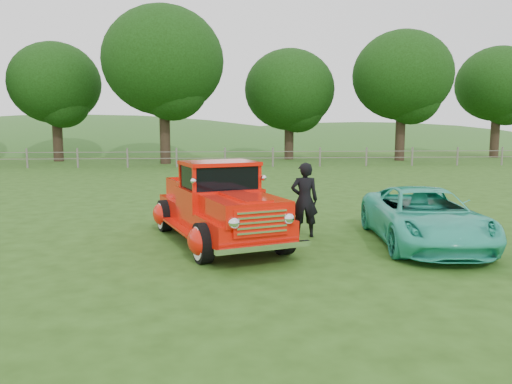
{
  "coord_description": "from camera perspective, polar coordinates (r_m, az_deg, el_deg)",
  "views": [
    {
      "loc": [
        -0.37,
        -9.17,
        2.52
      ],
      "look_at": [
        0.4,
        1.2,
        1.15
      ],
      "focal_mm": 35.0,
      "sensor_mm": 36.0,
      "label": 1
    }
  ],
  "objects": [
    {
      "name": "teal_sedan",
      "position": [
        11.27,
        18.66,
        -2.69
      ],
      "size": [
        2.4,
        4.51,
        1.21
      ],
      "primitive_type": "imported",
      "rotation": [
        0.0,
        0.0,
        -0.1
      ],
      "color": "#2FBC9D",
      "rests_on": "ground"
    },
    {
      "name": "tree_mid_east",
      "position": [
        38.74,
        16.39,
        12.64
      ],
      "size": [
        7.2,
        7.2,
        9.44
      ],
      "color": "black",
      "rests_on": "ground"
    },
    {
      "name": "man",
      "position": [
        11.42,
        5.56,
        -0.9
      ],
      "size": [
        0.65,
        0.45,
        1.71
      ],
      "primitive_type": "imported",
      "rotation": [
        0.0,
        0.0,
        3.08
      ],
      "color": "black",
      "rests_on": "ground"
    },
    {
      "name": "tree_far_east",
      "position": [
        45.23,
        25.93,
        11.01
      ],
      "size": [
        6.6,
        6.6,
        8.86
      ],
      "color": "black",
      "rests_on": "ground"
    },
    {
      "name": "fence_line",
      "position": [
        31.23,
        -3.56,
        3.99
      ],
      "size": [
        48.0,
        0.12,
        1.2
      ],
      "color": "#6A635A",
      "rests_on": "ground"
    },
    {
      "name": "tree_mid_west",
      "position": [
        39.06,
        -22.0,
        11.43
      ],
      "size": [
        6.4,
        6.4,
        8.46
      ],
      "color": "black",
      "rests_on": "ground"
    },
    {
      "name": "distant_hills",
      "position": [
        69.1,
        -7.3,
        1.59
      ],
      "size": [
        116.0,
        60.0,
        18.0
      ],
      "color": "#2F5F23",
      "rests_on": "ground"
    },
    {
      "name": "ground",
      "position": [
        9.52,
        -1.87,
        -7.85
      ],
      "size": [
        140.0,
        140.0,
        0.0
      ],
      "primitive_type": "plane",
      "color": "#254512",
      "rests_on": "ground"
    },
    {
      "name": "tree_near_east",
      "position": [
        38.64,
        3.84,
        11.55
      ],
      "size": [
        6.8,
        6.8,
        8.33
      ],
      "color": "black",
      "rests_on": "ground"
    },
    {
      "name": "red_pickup",
      "position": [
        10.9,
        -4.31,
        -1.61
      ],
      "size": [
        3.35,
        5.28,
        1.78
      ],
      "rotation": [
        0.0,
        0.0,
        0.33
      ],
      "color": "black",
      "rests_on": "ground"
    },
    {
      "name": "tree_near_west",
      "position": [
        34.63,
        -10.56,
        14.49
      ],
      "size": [
        8.0,
        8.0,
        10.42
      ],
      "color": "black",
      "rests_on": "ground"
    }
  ]
}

